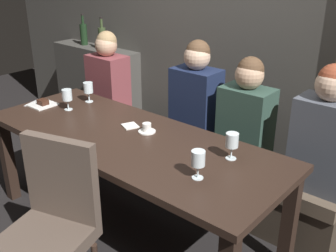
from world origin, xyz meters
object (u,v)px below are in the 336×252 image
(diner_near_end, at_px, (324,132))
(wine_glass_center_back, at_px, (198,159))
(diner_redhead, at_px, (108,76))
(diner_far_end, at_px, (246,114))
(fork_on_table, at_px, (32,103))
(dining_table, at_px, (129,148))
(chair_near_side, at_px, (52,217))
(wine_bottle_pale_label, at_px, (102,38))
(espresso_cup, at_px, (147,128))
(wine_bottle_dark_red, at_px, (84,34))
(wine_glass_far_right, at_px, (67,96))
(banquette_bench, at_px, (190,165))
(diner_bearded, at_px, (196,96))
(wine_glass_end_left, at_px, (88,89))
(dessert_plate, at_px, (43,104))
(wine_glass_center_front, at_px, (232,141))

(diner_near_end, bearing_deg, wine_glass_center_back, -114.04)
(diner_redhead, relative_size, diner_near_end, 0.95)
(diner_far_end, height_order, fork_on_table, diner_far_end)
(dining_table, height_order, wine_glass_center_back, wine_glass_center_back)
(chair_near_side, distance_m, wine_glass_center_back, 0.84)
(wine_bottle_pale_label, height_order, espresso_cup, wine_bottle_pale_label)
(wine_bottle_dark_red, relative_size, wine_glass_far_right, 1.99)
(banquette_bench, bearing_deg, fork_on_table, -144.45)
(dining_table, distance_m, banquette_bench, 0.82)
(diner_redhead, height_order, diner_bearded, diner_bearded)
(diner_redhead, xyz_separation_m, wine_glass_end_left, (0.24, -0.42, 0.03))
(diner_redhead, height_order, dessert_plate, diner_redhead)
(diner_redhead, height_order, diner_far_end, diner_redhead)
(espresso_cup, bearing_deg, diner_redhead, 151.27)
(diner_redhead, bearing_deg, diner_bearded, 1.12)
(wine_glass_end_left, bearing_deg, wine_bottle_pale_label, 131.80)
(banquette_bench, height_order, fork_on_table, fork_on_table)
(wine_bottle_pale_label, relative_size, wine_glass_far_right, 1.99)
(diner_bearded, distance_m, wine_glass_far_right, 0.99)
(banquette_bench, xyz_separation_m, espresso_cup, (0.05, -0.57, 0.54))
(wine_bottle_pale_label, relative_size, wine_glass_center_front, 1.99)
(fork_on_table, bearing_deg, diner_near_end, 0.98)
(dessert_plate, bearing_deg, wine_glass_center_back, -3.74)
(wine_glass_far_right, bearing_deg, dining_table, -3.69)
(espresso_cup, bearing_deg, banquette_bench, 94.78)
(wine_bottle_pale_label, xyz_separation_m, dessert_plate, (0.45, -1.04, -0.32))
(fork_on_table, bearing_deg, diner_redhead, 64.23)
(wine_glass_center_front, distance_m, fork_on_table, 1.77)
(dining_table, bearing_deg, fork_on_table, -176.90)
(diner_near_end, xyz_separation_m, wine_bottle_pale_label, (-2.44, 0.33, 0.23))
(dining_table, relative_size, fork_on_table, 12.94)
(diner_far_end, bearing_deg, wine_glass_end_left, -160.29)
(diner_redhead, xyz_separation_m, fork_on_table, (-0.10, -0.75, -0.08))
(diner_far_end, relative_size, espresso_cup, 6.45)
(chair_near_side, height_order, wine_glass_center_front, chair_near_side)
(wine_glass_end_left, bearing_deg, wine_glass_center_back, -16.02)
(diner_bearded, relative_size, wine_bottle_dark_red, 2.54)
(dining_table, height_order, diner_redhead, diner_redhead)
(diner_redhead, bearing_deg, wine_glass_far_right, -68.32)
(diner_redhead, bearing_deg, chair_near_side, -51.73)
(chair_near_side, xyz_separation_m, diner_near_end, (0.89, 1.41, 0.28))
(wine_bottle_pale_label, bearing_deg, banquette_bench, -12.72)
(diner_redhead, bearing_deg, wine_bottle_pale_label, 142.84)
(wine_bottle_dark_red, bearing_deg, fork_on_table, -58.84)
(espresso_cup, xyz_separation_m, dessert_plate, (-0.99, -0.16, -0.01))
(wine_bottle_pale_label, bearing_deg, chair_near_side, -48.37)
(wine_bottle_pale_label, bearing_deg, dessert_plate, -66.57)
(chair_near_side, relative_size, wine_glass_end_left, 5.98)
(wine_glass_far_right, relative_size, espresso_cup, 1.37)
(dessert_plate, bearing_deg, wine_glass_far_right, 17.79)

